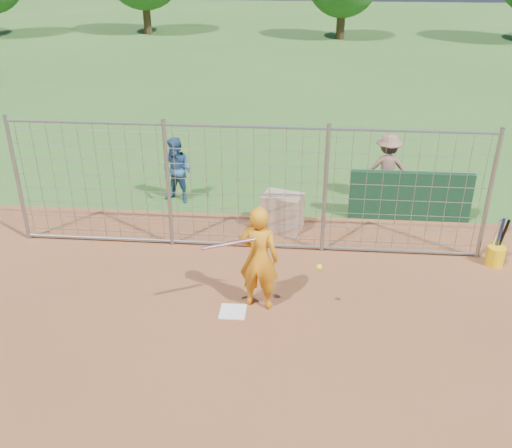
# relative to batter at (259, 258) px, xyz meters

# --- Properties ---
(ground) EXTENTS (100.00, 100.00, 0.00)m
(ground) POSITION_rel_batter_xyz_m (-0.41, -0.05, -0.92)
(ground) COLOR #2D591E
(ground) RESTS_ON ground
(infield_dirt) EXTENTS (18.00, 18.00, 0.00)m
(infield_dirt) POSITION_rel_batter_xyz_m (-0.41, -3.05, -0.91)
(infield_dirt) COLOR brown
(infield_dirt) RESTS_ON ground
(home_plate) EXTENTS (0.43, 0.43, 0.02)m
(home_plate) POSITION_rel_batter_xyz_m (-0.41, -0.25, -0.91)
(home_plate) COLOR silver
(home_plate) RESTS_ON ground
(dugout_wall) EXTENTS (2.60, 0.20, 1.10)m
(dugout_wall) POSITION_rel_batter_xyz_m (2.99, 3.55, -0.37)
(dugout_wall) COLOR #11381E
(dugout_wall) RESTS_ON ground
(batter) EXTENTS (0.74, 0.56, 1.83)m
(batter) POSITION_rel_batter_xyz_m (0.00, 0.00, 0.00)
(batter) COLOR orange
(batter) RESTS_ON ground
(bystander_a) EXTENTS (0.90, 0.80, 1.54)m
(bystander_a) POSITION_rel_batter_xyz_m (-2.21, 4.03, -0.15)
(bystander_a) COLOR navy
(bystander_a) RESTS_ON ground
(bystander_c) EXTENTS (1.06, 0.63, 1.63)m
(bystander_c) POSITION_rel_batter_xyz_m (2.59, 4.47, -0.10)
(bystander_c) COLOR brown
(bystander_c) RESTS_ON ground
(equipment_bin) EXTENTS (0.92, 0.76, 0.80)m
(equipment_bin) POSITION_rel_batter_xyz_m (0.27, 2.81, -0.52)
(equipment_bin) COLOR tan
(equipment_bin) RESTS_ON ground
(equipment_in_play) EXTENTS (1.87, 0.43, 0.52)m
(equipment_in_play) POSITION_rel_batter_xyz_m (-0.10, -0.31, 0.33)
(equipment_in_play) COLOR silver
(equipment_in_play) RESTS_ON ground
(bucket_with_bats) EXTENTS (0.34, 0.35, 0.98)m
(bucket_with_bats) POSITION_rel_batter_xyz_m (4.34, 1.71, -0.67)
(bucket_with_bats) COLOR yellow
(bucket_with_bats) RESTS_ON ground
(backstop_fence) EXTENTS (9.08, 0.08, 2.60)m
(backstop_fence) POSITION_rel_batter_xyz_m (-0.41, 1.95, 0.34)
(backstop_fence) COLOR gray
(backstop_fence) RESTS_ON ground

